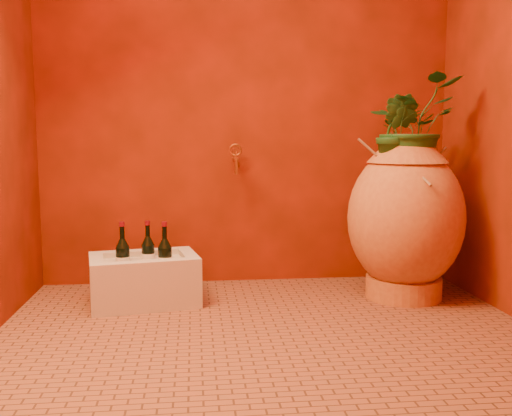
{
  "coord_description": "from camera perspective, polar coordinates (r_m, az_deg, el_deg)",
  "views": [
    {
      "loc": [
        -0.33,
        -2.51,
        0.89
      ],
      "look_at": [
        -0.02,
        0.35,
        0.54
      ],
      "focal_mm": 40.0,
      "sensor_mm": 36.0,
      "label": 1
    }
  ],
  "objects": [
    {
      "name": "wall_back",
      "position": [
        3.54,
        -0.89,
        12.81
      ],
      "size": [
        2.5,
        0.02,
        2.5
      ],
      "primitive_type": "cube",
      "color": "#501A04",
      "rests_on": "ground"
    },
    {
      "name": "floor",
      "position": [
        2.68,
        1.19,
        -12.39
      ],
      "size": [
        2.5,
        2.5,
        0.0
      ],
      "primitive_type": "plane",
      "color": "brown",
      "rests_on": "ground"
    },
    {
      "name": "wall_tap",
      "position": [
        3.43,
        -2.05,
        5.07
      ],
      "size": [
        0.08,
        0.16,
        0.18
      ],
      "color": "#A26425",
      "rests_on": "wall_back"
    },
    {
      "name": "plant_side",
      "position": [
        3.17,
        13.88,
        7.32
      ],
      "size": [
        0.28,
        0.28,
        0.4
      ],
      "primitive_type": "imported",
      "rotation": [
        0.0,
        0.0,
        -0.66
      ],
      "color": "#1B4E1E",
      "rests_on": "amphora"
    },
    {
      "name": "wine_bottle_c",
      "position": [
        3.18,
        -10.73,
        -4.72
      ],
      "size": [
        0.07,
        0.07,
        0.3
      ],
      "color": "black",
      "rests_on": "stone_basin"
    },
    {
      "name": "wine_bottle_a",
      "position": [
        3.1,
        -13.17,
        -5.02
      ],
      "size": [
        0.08,
        0.08,
        0.31
      ],
      "color": "black",
      "rests_on": "stone_basin"
    },
    {
      "name": "stone_basin",
      "position": [
        3.16,
        -11.13,
        -7.14
      ],
      "size": [
        0.62,
        0.48,
        0.27
      ],
      "rotation": [
        0.0,
        0.0,
        0.19
      ],
      "color": "beige",
      "rests_on": "floor"
    },
    {
      "name": "amphora",
      "position": [
        3.27,
        14.73,
        -0.92
      ],
      "size": [
        0.69,
        0.69,
        0.91
      ],
      "rotation": [
        0.0,
        0.0,
        0.09
      ],
      "color": "#C48037",
      "rests_on": "floor"
    },
    {
      "name": "plant_main",
      "position": [
        3.27,
        15.26,
        7.87
      ],
      "size": [
        0.62,
        0.59,
        0.55
      ],
      "primitive_type": "imported",
      "rotation": [
        0.0,
        0.0,
        0.41
      ],
      "color": "#1B4E1E",
      "rests_on": "amphora"
    },
    {
      "name": "wine_bottle_b",
      "position": [
        3.05,
        -9.08,
        -5.1
      ],
      "size": [
        0.08,
        0.08,
        0.31
      ],
      "color": "black",
      "rests_on": "stone_basin"
    }
  ]
}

